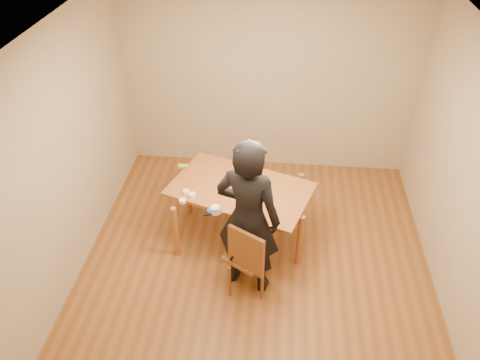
# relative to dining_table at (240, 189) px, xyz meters

# --- Properties ---
(room_shell) EXTENTS (4.00, 4.50, 2.70)m
(room_shell) POSITION_rel_dining_table_xyz_m (0.23, -0.25, 0.62)
(room_shell) COLOR brown
(room_shell) RESTS_ON ground
(dining_table) EXTENTS (1.80, 1.40, 0.04)m
(dining_table) POSITION_rel_dining_table_xyz_m (0.00, 0.00, 0.00)
(dining_table) COLOR brown
(dining_table) RESTS_ON floor
(dining_chair) EXTENTS (0.55, 0.55, 0.04)m
(dining_chair) POSITION_rel_dining_table_xyz_m (0.15, -0.78, -0.28)
(dining_chair) COLOR brown
(dining_chair) RESTS_ON floor
(cake_plate) EXTENTS (0.32, 0.32, 0.02)m
(cake_plate) POSITION_rel_dining_table_xyz_m (0.05, 0.13, 0.03)
(cake_plate) COLOR red
(cake_plate) RESTS_ON dining_table
(cake) EXTENTS (0.23, 0.23, 0.07)m
(cake) POSITION_rel_dining_table_xyz_m (0.05, 0.13, 0.08)
(cake) COLOR white
(cake) RESTS_ON cake_plate
(frosting_dome) EXTENTS (0.23, 0.23, 0.03)m
(frosting_dome) POSITION_rel_dining_table_xyz_m (0.05, 0.13, 0.13)
(frosting_dome) COLOR white
(frosting_dome) RESTS_ON cake
(frosting_tub) EXTENTS (0.10, 0.10, 0.09)m
(frosting_tub) POSITION_rel_dining_table_xyz_m (-0.22, -0.47, 0.06)
(frosting_tub) COLOR white
(frosting_tub) RESTS_ON dining_table
(frosting_lid) EXTENTS (0.10, 0.10, 0.01)m
(frosting_lid) POSITION_rel_dining_table_xyz_m (-0.27, -0.44, 0.02)
(frosting_lid) COLOR #18479F
(frosting_lid) RESTS_ON dining_table
(frosting_dollop) EXTENTS (0.04, 0.04, 0.02)m
(frosting_dollop) POSITION_rel_dining_table_xyz_m (-0.27, -0.44, 0.04)
(frosting_dollop) COLOR white
(frosting_dollop) RESTS_ON frosting_lid
(ramekin_green) EXTENTS (0.08, 0.08, 0.04)m
(ramekin_green) POSITION_rel_dining_table_xyz_m (-0.61, -0.32, 0.04)
(ramekin_green) COLOR white
(ramekin_green) RESTS_ON dining_table
(ramekin_yellow) EXTENTS (0.08, 0.08, 0.04)m
(ramekin_yellow) POSITION_rel_dining_table_xyz_m (-0.61, -0.16, 0.04)
(ramekin_yellow) COLOR white
(ramekin_yellow) RESTS_ON dining_table
(ramekin_multi) EXTENTS (0.08, 0.08, 0.04)m
(ramekin_multi) POSITION_rel_dining_table_xyz_m (-0.53, -0.21, 0.04)
(ramekin_multi) COLOR white
(ramekin_multi) RESTS_ON dining_table
(candy_box_pink) EXTENTS (0.12, 0.07, 0.02)m
(candy_box_pink) POSITION_rel_dining_table_xyz_m (-0.73, 0.33, 0.03)
(candy_box_pink) COLOR #D7326E
(candy_box_pink) RESTS_ON dining_table
(candy_box_green) EXTENTS (0.12, 0.06, 0.02)m
(candy_box_green) POSITION_rel_dining_table_xyz_m (-0.74, 0.34, 0.05)
(candy_box_green) COLOR green
(candy_box_green) RESTS_ON candy_box_pink
(spatula) EXTENTS (0.16, 0.07, 0.01)m
(spatula) POSITION_rel_dining_table_xyz_m (-0.27, -0.50, 0.02)
(spatula) COLOR black
(spatula) RESTS_ON dining_table
(person) EXTENTS (0.77, 0.61, 1.86)m
(person) POSITION_rel_dining_table_xyz_m (0.15, -0.73, 0.20)
(person) COLOR black
(person) RESTS_ON floor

